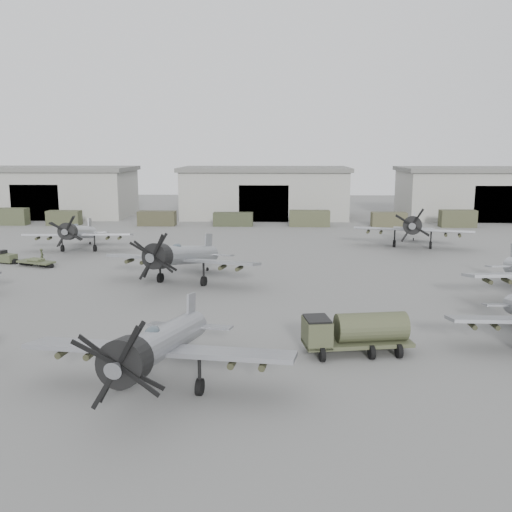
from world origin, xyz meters
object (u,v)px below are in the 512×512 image
Objects in this scene: aircraft_mid_1 at (180,256)px; fuel_tanker at (356,331)px; aircraft_near_1 at (157,345)px; ground_crew at (42,256)px; aircraft_far_0 at (77,232)px; tug_trailer at (18,260)px; aircraft_far_1 at (413,227)px.

fuel_tanker is (13.15, -16.89, -1.16)m from aircraft_mid_1.
aircraft_near_1 is at bearing -159.96° from fuel_tanker.
aircraft_near_1 is 8.38× the size of ground_crew.
aircraft_mid_1 reaches higher than aircraft_far_0.
aircraft_mid_1 reaches higher than fuel_tanker.
aircraft_far_0 reaches higher than fuel_tanker.
aircraft_near_1 is 22.94m from aircraft_mid_1.
aircraft_mid_1 is 20.25m from tug_trailer.
fuel_tanker is at bearing -17.17° from tug_trailer.
fuel_tanker is at bearing -153.32° from ground_crew.
aircraft_far_0 is 1.83× the size of tug_trailer.
fuel_tanker is at bearing 36.48° from aircraft_near_1.
aircraft_mid_1 is 31.72m from aircraft_far_1.
aircraft_far_1 is at bearing 69.46° from aircraft_near_1.
aircraft_far_1 is at bearing 36.12° from tug_trailer.
fuel_tanker reaches higher than tug_trailer.
tug_trailer is 4.22× the size of ground_crew.
aircraft_far_1 reaches higher than aircraft_near_1.
aircraft_far_1 is 42.45m from ground_crew.
aircraft_mid_1 is 1.00× the size of aircraft_far_1.
aircraft_near_1 reaches higher than ground_crew.
ground_crew is at bearing 31.11° from tug_trailer.
aircraft_far_0 is at bearing 85.47° from tug_trailer.
aircraft_near_1 reaches higher than tug_trailer.
aircraft_near_1 is at bearing -103.18° from aircraft_far_1.
aircraft_far_1 is 38.41m from fuel_tanker.
aircraft_far_1 is at bearing 54.40° from aircraft_mid_1.
aircraft_far_1 reaches higher than ground_crew.
ground_crew is (-18.74, 31.34, -1.65)m from aircraft_near_1.
tug_trailer is at bearing 132.24° from fuel_tanker.
ground_crew is (-29.19, 25.45, -0.59)m from fuel_tanker.
tug_trailer is at bearing -119.70° from aircraft_far_0.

